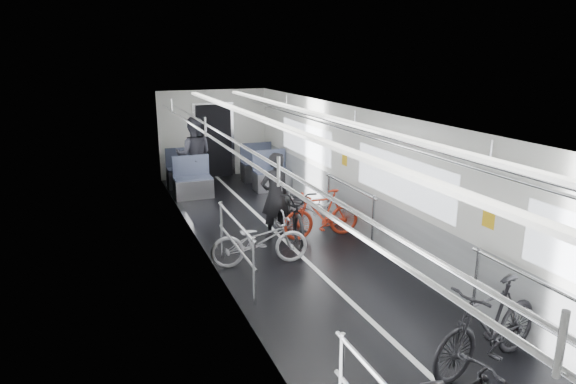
# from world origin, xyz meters

# --- Properties ---
(car_shell) EXTENTS (3.02, 14.01, 2.41)m
(car_shell) POSITION_xyz_m (0.00, 1.78, 1.13)
(car_shell) COLOR black
(car_shell) RESTS_ON ground
(bike_left_far) EXTENTS (1.66, 0.75, 0.84)m
(bike_left_far) POSITION_xyz_m (-0.77, 0.61, 0.42)
(bike_left_far) COLOR #B3B2B7
(bike_left_far) RESTS_ON floor
(bike_right_near) EXTENTS (1.79, 0.83, 1.04)m
(bike_right_near) POSITION_xyz_m (0.66, -3.01, 0.52)
(bike_right_near) COLOR black
(bike_right_near) RESTS_ON floor
(bike_right_mid) EXTENTS (1.57, 0.72, 0.80)m
(bike_right_mid) POSITION_xyz_m (0.74, 2.01, 0.40)
(bike_right_mid) COLOR #AFB0B4
(bike_right_mid) RESTS_ON floor
(bike_right_far) EXTENTS (1.54, 0.45, 0.92)m
(bike_right_far) POSITION_xyz_m (0.71, 1.41, 0.46)
(bike_right_far) COLOR #B52C16
(bike_right_far) RESTS_ON floor
(bike_aisle) EXTENTS (0.96, 1.97, 0.99)m
(bike_aisle) POSITION_xyz_m (0.21, 1.63, 0.50)
(bike_aisle) COLOR black
(bike_aisle) RESTS_ON floor
(person_standing) EXTENTS (0.66, 0.50, 1.63)m
(person_standing) POSITION_xyz_m (-0.10, 1.73, 0.82)
(person_standing) COLOR black
(person_standing) RESTS_ON floor
(person_seated) EXTENTS (1.05, 0.91, 1.87)m
(person_seated) POSITION_xyz_m (-0.84, 5.54, 0.94)
(person_seated) COLOR #2C2B32
(person_seated) RESTS_ON floor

